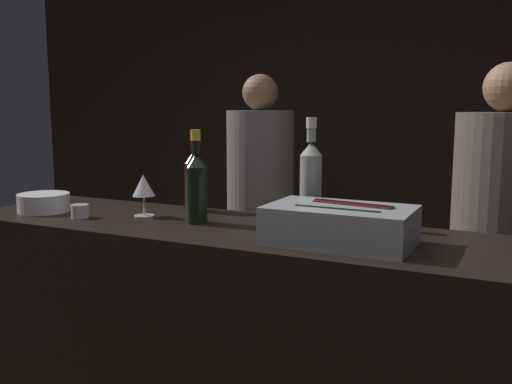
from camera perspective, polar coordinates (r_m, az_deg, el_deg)
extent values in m
cube|color=black|center=(4.03, 14.35, 6.85)|extent=(6.40, 0.06, 2.80)
cube|color=black|center=(2.09, -0.35, -18.51)|extent=(2.20, 0.55, 1.09)
cube|color=#9EA0A5|center=(1.71, 8.39, -3.28)|extent=(0.42, 0.26, 0.11)
cylinder|color=black|center=(1.66, 8.04, -2.61)|extent=(0.26, 0.07, 0.06)
cylinder|color=black|center=(1.73, 9.63, -2.18)|extent=(0.26, 0.11, 0.07)
cylinder|color=white|center=(2.36, -20.46, -1.00)|extent=(0.20, 0.20, 0.07)
cylinder|color=gray|center=(2.35, -20.50, -0.29)|extent=(0.16, 0.16, 0.01)
cylinder|color=silver|center=(2.16, -11.10, -2.34)|extent=(0.07, 0.07, 0.00)
cylinder|color=silver|center=(2.15, -11.13, -1.34)|extent=(0.01, 0.01, 0.07)
cone|color=silver|center=(2.14, -11.19, 0.65)|extent=(0.08, 0.08, 0.08)
cylinder|color=silver|center=(2.19, -17.20, -1.84)|extent=(0.06, 0.06, 0.05)
sphere|color=#F4C66B|center=(2.19, -17.20, -1.77)|extent=(0.03, 0.03, 0.03)
cylinder|color=#9EA899|center=(1.98, 5.48, 0.25)|extent=(0.08, 0.08, 0.24)
cone|color=#9EA899|center=(1.96, 5.54, 4.35)|extent=(0.08, 0.08, 0.05)
cylinder|color=#9EA899|center=(1.96, 5.57, 6.23)|extent=(0.03, 0.03, 0.08)
cylinder|color=white|center=(1.96, 5.58, 6.91)|extent=(0.04, 0.04, 0.04)
cylinder|color=black|center=(1.99, -5.97, -0.31)|extent=(0.08, 0.08, 0.20)
cone|color=black|center=(1.98, -6.02, 3.16)|extent=(0.08, 0.08, 0.05)
cylinder|color=black|center=(1.97, -6.05, 5.01)|extent=(0.03, 0.03, 0.08)
cylinder|color=gold|center=(1.97, -6.06, 5.68)|extent=(0.03, 0.03, 0.04)
cylinder|color=black|center=(2.24, -6.20, 0.51)|extent=(0.08, 0.08, 0.19)
cone|color=black|center=(2.23, -6.24, 3.49)|extent=(0.08, 0.08, 0.05)
cylinder|color=black|center=(2.22, -6.27, 5.15)|extent=(0.02, 0.02, 0.08)
cylinder|color=maroon|center=(2.22, -6.28, 5.74)|extent=(0.03, 0.03, 0.04)
cube|color=black|center=(3.54, 0.41, -9.81)|extent=(0.30, 0.22, 0.77)
cylinder|color=slate|center=(3.38, 0.42, 2.15)|extent=(0.40, 0.40, 0.71)
sphere|color=#997051|center=(3.37, 0.43, 9.94)|extent=(0.21, 0.21, 0.21)
cube|color=black|center=(2.87, 22.51, -14.96)|extent=(0.31, 0.23, 0.77)
cylinder|color=#60564C|center=(2.68, 23.39, -0.28)|extent=(0.41, 0.41, 0.71)
sphere|color=#997051|center=(2.65, 23.98, 9.56)|extent=(0.21, 0.21, 0.21)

